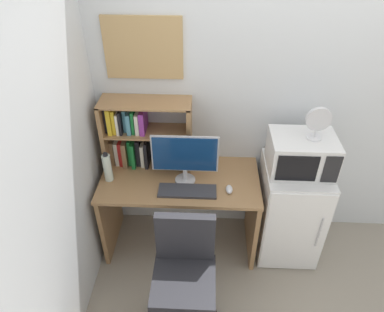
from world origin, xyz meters
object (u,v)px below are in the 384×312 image
desk_chair (184,281)px  wall_corkboard (143,48)px  microwave (301,154)px  desk_fan (318,122)px  water_bottle (107,167)px  hutch_bookshelf (136,133)px  keyboard (187,191)px  mini_fridge (289,210)px  computer_mouse (229,189)px  monitor (185,156)px

desk_chair → wall_corkboard: (-0.35, 1.00, 1.32)m
microwave → desk_fan: size_ratio=1.90×
water_bottle → desk_fan: size_ratio=1.01×
hutch_bookshelf → water_bottle: 0.36m
keyboard → desk_fan: 1.08m
mini_fridge → desk_chair: bearing=-140.2°
keyboard → desk_fan: size_ratio=1.74×
water_bottle → hutch_bookshelf: bearing=50.5°
hutch_bookshelf → wall_corkboard: wall_corkboard is taller
water_bottle → mini_fridge: (1.49, 0.05, -0.44)m
microwave → wall_corkboard: (-1.20, 0.29, 0.69)m
water_bottle → desk_fan: desk_fan is taller
water_bottle → microwave: 1.50m
water_bottle → microwave: (1.49, 0.06, 0.14)m
mini_fridge → hutch_bookshelf: bearing=171.8°
water_bottle → mini_fridge: size_ratio=0.29×
mini_fridge → microwave: microwave is taller
microwave → computer_mouse: bearing=-164.5°
mini_fridge → desk_chair: desk_chair is taller
monitor → computer_mouse: size_ratio=5.26×
hutch_bookshelf → water_bottle: size_ratio=2.74×
mini_fridge → microwave: size_ratio=1.82×
monitor → desk_fan: size_ratio=2.00×
water_bottle → keyboard: bearing=-10.7°
water_bottle → wall_corkboard: wall_corkboard is taller
monitor → keyboard: monitor is taller
monitor → microwave: (0.88, 0.04, 0.02)m
keyboard → water_bottle: size_ratio=1.73×
hutch_bookshelf → keyboard: bearing=-39.5°
hutch_bookshelf → desk_fan: bearing=-8.0°
wall_corkboard → microwave: bearing=-13.6°
hutch_bookshelf → wall_corkboard: bearing=47.1°
keyboard → mini_fridge: size_ratio=0.50×
microwave → desk_fan: (0.06, -0.01, 0.29)m
water_bottle → desk_fan: 1.61m
wall_corkboard → hutch_bookshelf: bearing=-132.9°
computer_mouse → desk_fan: 0.81m
desk_chair → water_bottle: bearing=134.5°
desk_fan → wall_corkboard: wall_corkboard is taller
monitor → water_bottle: size_ratio=1.98×
keyboard → computer_mouse: 0.32m
water_bottle → desk_fan: bearing=1.8°
hutch_bookshelf → mini_fridge: hutch_bookshelf is taller
mini_fridge → desk_chair: (-0.85, -0.71, -0.04)m
desk_fan → monitor: bearing=-177.9°
desk_fan → wall_corkboard: bearing=166.8°
hutch_bookshelf → computer_mouse: size_ratio=7.28×
keyboard → hutch_bookshelf: bearing=140.5°
wall_corkboard → water_bottle: bearing=-130.6°
computer_mouse → microwave: microwave is taller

